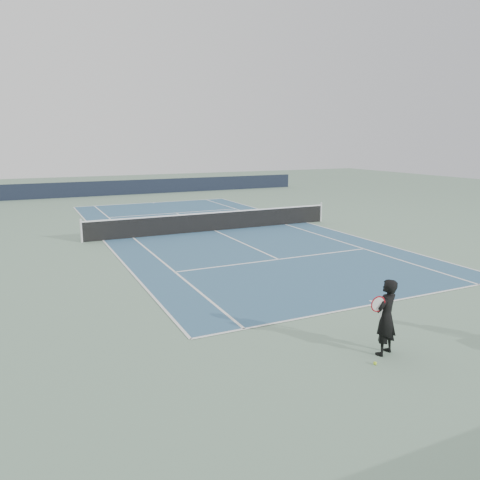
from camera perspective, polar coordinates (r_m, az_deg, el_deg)
name	(u,v)px	position (r m, az deg, el deg)	size (l,w,h in m)	color
ground	(215,231)	(23.54, -3.08, 1.12)	(80.00, 80.00, 0.00)	gray
court_surface	(215,231)	(23.54, -3.08, 1.14)	(10.97, 23.77, 0.01)	#335978
tennis_net	(215,221)	(23.45, -3.10, 2.33)	(12.90, 0.10, 1.07)	silver
windscreen_far	(134,187)	(40.42, -12.83, 6.30)	(30.00, 0.25, 1.20)	black
tennis_player	(386,317)	(10.42, 17.35, -8.96)	(0.82, 0.63, 1.66)	black
tennis_ball	(375,363)	(10.19, 16.14, -14.23)	(0.07, 0.07, 0.07)	#B5DB2C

